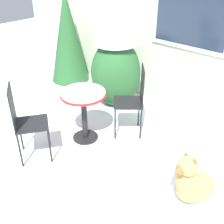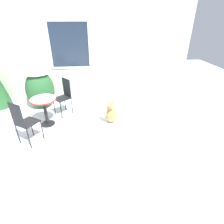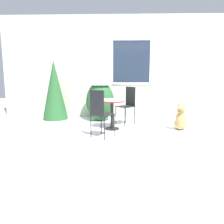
# 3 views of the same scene
# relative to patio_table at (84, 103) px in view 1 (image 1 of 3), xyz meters

# --- Properties ---
(ground_plane) EXTENTS (16.00, 16.00, 0.00)m
(ground_plane) POSITION_rel_patio_table_xyz_m (0.41, -0.47, -0.59)
(ground_plane) COLOR white
(house_wall) EXTENTS (8.00, 0.10, 3.22)m
(house_wall) POSITION_rel_patio_table_xyz_m (0.42, 1.73, 1.03)
(house_wall) COLOR #B2BC9E
(house_wall) RESTS_ON ground_plane
(shrub_left) EXTENTS (0.83, 0.85, 1.16)m
(shrub_left) POSITION_rel_patio_table_xyz_m (-0.39, 1.10, 0.03)
(shrub_left) COLOR #235128
(shrub_left) RESTS_ON ground_plane
(evergreen_bush) EXTENTS (0.78, 0.78, 1.82)m
(evergreen_bush) POSITION_rel_patio_table_xyz_m (-1.81, 1.26, 0.32)
(evergreen_bush) COLOR #235128
(evergreen_bush) RESTS_ON ground_plane
(patio_table) EXTENTS (0.63, 0.63, 0.76)m
(patio_table) POSITION_rel_patio_table_xyz_m (0.00, 0.00, 0.00)
(patio_table) COLOR black
(patio_table) RESTS_ON ground_plane
(patio_chair_near_table) EXTENTS (0.57, 0.57, 1.04)m
(patio_chair_near_table) POSITION_rel_patio_table_xyz_m (0.41, 0.59, -0.01)
(patio_chair_near_table) COLOR black
(patio_chair_near_table) RESTS_ON ground_plane
(patio_chair_far_side) EXTENTS (0.56, 0.56, 1.04)m
(patio_chair_far_side) POSITION_rel_patio_table_xyz_m (-0.23, -0.79, -0.01)
(patio_chair_far_side) COLOR black
(patio_chair_far_side) RESTS_ON ground_plane
(dog) EXTENTS (0.46, 0.68, 0.67)m
(dog) POSITION_rel_patio_table_xyz_m (1.72, -0.02, -0.35)
(dog) COLOR tan
(dog) RESTS_ON ground_plane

